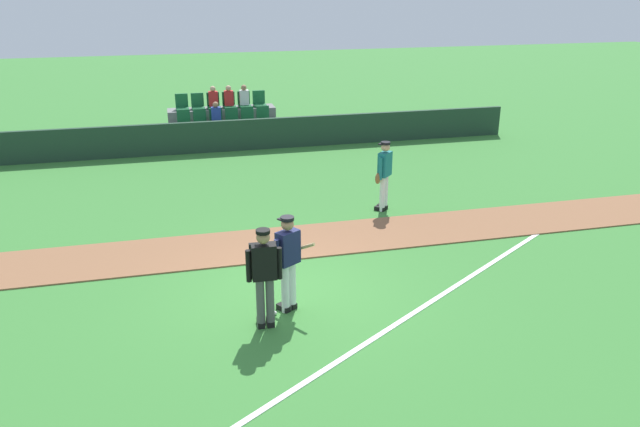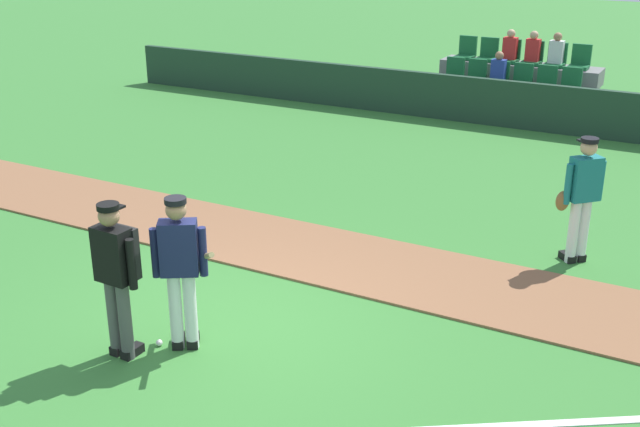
% 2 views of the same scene
% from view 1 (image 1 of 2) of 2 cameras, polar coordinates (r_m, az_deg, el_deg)
% --- Properties ---
extents(ground_plane, '(80.00, 80.00, 0.00)m').
position_cam_1_polar(ground_plane, '(11.68, -2.70, -7.40)').
color(ground_plane, '#387A33').
extents(infield_dirt_path, '(28.00, 1.83, 0.03)m').
position_cam_1_polar(infield_dirt_path, '(13.78, -4.66, -2.80)').
color(infield_dirt_path, brown).
rests_on(infield_dirt_path, ground).
extents(foul_line_chalk, '(10.09, 6.67, 0.01)m').
position_cam_1_polar(foul_line_chalk, '(12.13, 11.91, -6.70)').
color(foul_line_chalk, white).
rests_on(foul_line_chalk, ground).
extents(dugout_fence, '(20.00, 0.16, 1.04)m').
position_cam_1_polar(dugout_fence, '(21.34, -8.37, 7.01)').
color(dugout_fence, '#1E3828').
rests_on(dugout_fence, ground).
extents(stadium_bleachers, '(3.90, 2.10, 1.90)m').
position_cam_1_polar(stadium_bleachers, '(22.76, -8.75, 7.81)').
color(stadium_bleachers, slate).
rests_on(stadium_bleachers, ground).
extents(batter_navy_jersey, '(0.74, 0.70, 1.76)m').
position_cam_1_polar(batter_navy_jersey, '(10.76, -2.92, -4.23)').
color(batter_navy_jersey, white).
rests_on(batter_navy_jersey, ground).
extents(umpire_home_plate, '(0.59, 0.31, 1.76)m').
position_cam_1_polar(umpire_home_plate, '(10.27, -5.10, -5.36)').
color(umpire_home_plate, '#4C4C4C').
rests_on(umpire_home_plate, ground).
extents(runner_teal_jersey, '(0.55, 0.51, 1.76)m').
position_cam_1_polar(runner_teal_jersey, '(15.54, 5.84, 3.64)').
color(runner_teal_jersey, white).
rests_on(runner_teal_jersey, ground).
extents(baseball, '(0.07, 0.07, 0.07)m').
position_cam_1_polar(baseball, '(11.03, -4.14, -9.01)').
color(baseball, white).
rests_on(baseball, ground).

